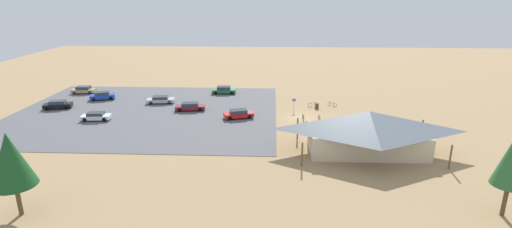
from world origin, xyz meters
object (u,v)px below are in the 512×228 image
(bicycle_teal_yard_center, at_px, (332,104))
(car_red_by_curb, at_px, (239,114))
(lot_sign, at_px, (294,103))
(bicycle_purple_yard_right, at_px, (379,120))
(trash_bin, at_px, (317,106))
(bicycle_white_back_row, at_px, (313,105))
(bicycle_yellow_mid_cluster, at_px, (309,124))
(car_tan_aisle_side, at_px, (84,90))
(car_maroon_near_entry, at_px, (190,107))
(visitor_at_bikes, at_px, (403,123))
(car_silver_second_row, at_px, (161,100))
(bicycle_orange_near_sign, at_px, (319,118))
(car_green_front_row, at_px, (224,90))
(bike_pavilion, at_px, (368,129))
(car_white_inner_stall, at_px, (96,116))
(bicycle_blue_yard_front, at_px, (303,117))
(bicycle_black_yard_left, at_px, (340,125))
(car_blue_end_stall, at_px, (102,96))
(pine_midwest, at_px, (10,160))
(car_black_far_end, at_px, (58,105))

(bicycle_teal_yard_center, relative_size, car_red_by_curb, 0.29)
(lot_sign, relative_size, bicycle_purple_yard_right, 1.64)
(bicycle_purple_yard_right, height_order, bicycle_teal_yard_center, bicycle_purple_yard_right)
(trash_bin, height_order, bicycle_purple_yard_right, trash_bin)
(bicycle_white_back_row, bearing_deg, lot_sign, 36.35)
(bicycle_yellow_mid_cluster, xyz_separation_m, car_tan_aisle_side, (41.62, -17.41, 0.36))
(car_maroon_near_entry, bearing_deg, bicycle_teal_yard_center, -171.35)
(car_tan_aisle_side, distance_m, visitor_at_bikes, 57.73)
(lot_sign, distance_m, car_silver_second_row, 23.41)
(lot_sign, bearing_deg, car_maroon_near_entry, 1.57)
(bicycle_orange_near_sign, bearing_deg, visitor_at_bikes, 163.54)
(car_green_front_row, xyz_separation_m, car_silver_second_row, (10.27, 7.17, -0.06))
(bicycle_white_back_row, height_order, car_green_front_row, car_green_front_row)
(bicycle_orange_near_sign, bearing_deg, lot_sign, -51.50)
(bike_pavilion, distance_m, car_white_inner_stall, 39.79)
(bicycle_blue_yard_front, distance_m, bicycle_black_yard_left, 5.94)
(trash_bin, relative_size, bicycle_white_back_row, 0.52)
(car_blue_end_stall, bearing_deg, bicycle_orange_near_sign, 165.16)
(car_white_inner_stall, bearing_deg, car_silver_second_row, -126.26)
(lot_sign, height_order, bicycle_black_yard_left, lot_sign)
(car_green_front_row, bearing_deg, visitor_at_bikes, 146.12)
(car_white_inner_stall, bearing_deg, bicycle_orange_near_sign, -177.35)
(bike_pavilion, relative_size, bicycle_purple_yard_right, 12.45)
(bicycle_yellow_mid_cluster, height_order, visitor_at_bikes, visitor_at_bikes)
(bicycle_yellow_mid_cluster, height_order, bicycle_teal_yard_center, bicycle_yellow_mid_cluster)
(pine_midwest, bearing_deg, car_red_by_curb, -121.16)
(bicycle_orange_near_sign, bearing_deg, trash_bin, -92.72)
(lot_sign, distance_m, bicycle_purple_yard_right, 13.53)
(car_white_inner_stall, bearing_deg, visitor_at_bikes, 177.71)
(bicycle_orange_near_sign, bearing_deg, bicycle_black_yard_left, 130.92)
(car_blue_end_stall, relative_size, car_white_inner_stall, 1.04)
(car_maroon_near_entry, bearing_deg, car_silver_second_row, -33.97)
(car_maroon_near_entry, bearing_deg, visitor_at_bikes, 166.85)
(bike_pavilion, height_order, bicycle_white_back_row, bike_pavilion)
(bicycle_white_back_row, distance_m, bicycle_black_yard_left, 10.48)
(bike_pavilion, xyz_separation_m, bicycle_teal_yard_center, (1.29, -19.83, -2.65))
(bicycle_blue_yard_front, height_order, bicycle_purple_yard_right, bicycle_blue_yard_front)
(car_blue_end_stall, relative_size, car_black_far_end, 0.98)
(lot_sign, xyz_separation_m, bicycle_teal_yard_center, (-6.71, -3.14, -1.07))
(bicycle_orange_near_sign, bearing_deg, bicycle_yellow_mid_cluster, 58.97)
(bicycle_yellow_mid_cluster, height_order, bicycle_black_yard_left, bicycle_yellow_mid_cluster)
(bicycle_black_yard_left, bearing_deg, bicycle_blue_yard_front, -32.27)
(bike_pavilion, distance_m, lot_sign, 18.57)
(lot_sign, height_order, car_black_far_end, lot_sign)
(bicycle_orange_near_sign, height_order, car_blue_end_stall, car_blue_end_stall)
(bicycle_teal_yard_center, xyz_separation_m, visitor_at_bikes, (-8.42, 11.13, 0.53))
(lot_sign, bearing_deg, car_white_inner_stall, 11.50)
(bicycle_yellow_mid_cluster, distance_m, car_white_inner_stall, 32.15)
(bicycle_orange_near_sign, bearing_deg, bicycle_teal_yard_center, -111.53)
(bicycle_white_back_row, xyz_separation_m, car_tan_aisle_side, (43.20, -7.24, 0.34))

